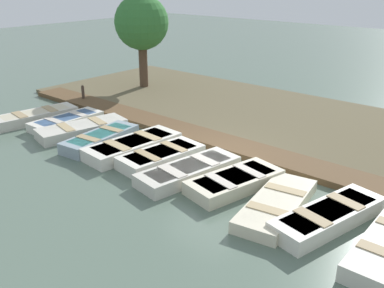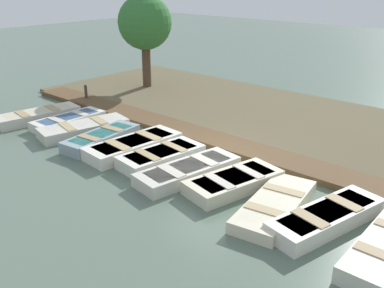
# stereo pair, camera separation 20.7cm
# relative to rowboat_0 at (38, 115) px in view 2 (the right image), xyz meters

# --- Properties ---
(ground_plane) EXTENTS (80.00, 80.00, 0.00)m
(ground_plane) POSITION_rel_rowboat_0_xyz_m (-1.47, 7.88, -0.21)
(ground_plane) COLOR #566B5B
(shore_bank) EXTENTS (8.00, 24.00, 0.15)m
(shore_bank) POSITION_rel_rowboat_0_xyz_m (-6.47, 7.88, -0.14)
(shore_bank) COLOR brown
(shore_bank) RESTS_ON ground_plane
(dock_walkway) EXTENTS (1.26, 22.62, 0.20)m
(dock_walkway) POSITION_rel_rowboat_0_xyz_m (-2.79, 7.88, -0.11)
(dock_walkway) COLOR brown
(dock_walkway) RESTS_ON ground_plane
(rowboat_0) EXTENTS (3.37, 1.52, 0.43)m
(rowboat_0) POSITION_rel_rowboat_0_xyz_m (0.00, 0.00, 0.00)
(rowboat_0) COLOR beige
(rowboat_0) RESTS_ON ground_plane
(rowboat_1) EXTENTS (2.88, 1.08, 0.38)m
(rowboat_1) POSITION_rel_rowboat_0_xyz_m (-0.49, 1.41, -0.02)
(rowboat_1) COLOR silver
(rowboat_1) RESTS_ON ground_plane
(rowboat_2) EXTENTS (3.42, 1.81, 0.41)m
(rowboat_2) POSITION_rel_rowboat_0_xyz_m (-0.33, 2.66, -0.01)
(rowboat_2) COLOR beige
(rowboat_2) RESTS_ON ground_plane
(rowboat_3) EXTENTS (3.03, 1.36, 0.42)m
(rowboat_3) POSITION_rel_rowboat_0_xyz_m (-0.11, 4.01, -0.00)
(rowboat_3) COLOR #8C9EA8
(rowboat_3) RESTS_ON ground_plane
(rowboat_4) EXTENTS (3.42, 1.52, 0.44)m
(rowboat_4) POSITION_rel_rowboat_0_xyz_m (-0.37, 5.40, 0.01)
(rowboat_4) COLOR silver
(rowboat_4) RESTS_ON ground_plane
(rowboat_5) EXTENTS (2.88, 1.52, 0.43)m
(rowboat_5) POSITION_rel_rowboat_0_xyz_m (-0.35, 6.73, 0.00)
(rowboat_5) COLOR silver
(rowboat_5) RESTS_ON ground_plane
(rowboat_6) EXTENTS (3.38, 1.62, 0.40)m
(rowboat_6) POSITION_rel_rowboat_0_xyz_m (-0.14, 8.07, -0.01)
(rowboat_6) COLOR beige
(rowboat_6) RESTS_ON ground_plane
(rowboat_7) EXTENTS (2.98, 1.78, 0.40)m
(rowboat_7) POSITION_rel_rowboat_0_xyz_m (-0.45, 9.48, -0.01)
(rowboat_7) COLOR beige
(rowboat_7) RESTS_ON ground_plane
(rowboat_8) EXTENTS (3.26, 1.63, 0.34)m
(rowboat_8) POSITION_rel_rowboat_0_xyz_m (-0.13, 10.99, -0.05)
(rowboat_8) COLOR beige
(rowboat_8) RESTS_ON ground_plane
(rowboat_9) EXTENTS (3.37, 1.73, 0.43)m
(rowboat_9) POSITION_rel_rowboat_0_xyz_m (-0.37, 12.25, 0.00)
(rowboat_9) COLOR silver
(rowboat_9) RESTS_ON ground_plane
(mooring_post_near) EXTENTS (0.13, 0.13, 0.82)m
(mooring_post_near) POSITION_rel_rowboat_0_xyz_m (-2.93, -0.80, 0.20)
(mooring_post_near) COLOR #47382D
(mooring_post_near) RESTS_ON ground_plane
(park_tree_far_left) EXTENTS (2.66, 2.66, 4.68)m
(park_tree_far_left) POSITION_rel_rowboat_0_xyz_m (-6.48, -0.47, 3.08)
(park_tree_far_left) COLOR #4C3828
(park_tree_far_left) RESTS_ON ground_plane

